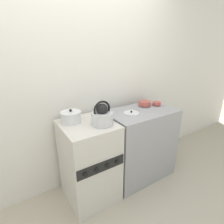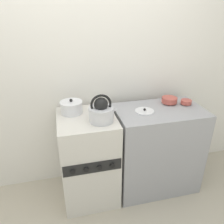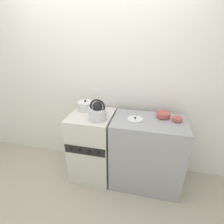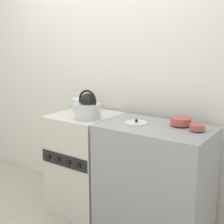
{
  "view_description": "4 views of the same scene",
  "coord_description": "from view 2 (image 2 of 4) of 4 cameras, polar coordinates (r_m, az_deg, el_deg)",
  "views": [
    {
      "loc": [
        -0.66,
        -1.22,
        1.63
      ],
      "look_at": [
        0.32,
        0.31,
        0.97
      ],
      "focal_mm": 28.0,
      "sensor_mm": 36.0,
      "label": 1
    },
    {
      "loc": [
        -0.19,
        -1.49,
        1.81
      ],
      "look_at": [
        0.23,
        0.25,
        0.96
      ],
      "focal_mm": 35.0,
      "sensor_mm": 36.0,
      "label": 2
    },
    {
      "loc": [
        0.71,
        -1.59,
        1.83
      ],
      "look_at": [
        0.27,
        0.29,
        0.97
      ],
      "focal_mm": 28.0,
      "sensor_mm": 36.0,
      "label": 3
    },
    {
      "loc": [
        1.75,
        -1.81,
        1.56
      ],
      "look_at": [
        0.31,
        0.27,
        0.98
      ],
      "focal_mm": 50.0,
      "sensor_mm": 36.0,
      "label": 4
    }
  ],
  "objects": [
    {
      "name": "wall_back",
      "position": [
        2.21,
        -8.4,
        10.55
      ],
      "size": [
        7.0,
        0.06,
        2.5
      ],
      "color": "silver",
      "rests_on": "ground_plane"
    },
    {
      "name": "counter",
      "position": [
        2.39,
        11.48,
        -9.41
      ],
      "size": [
        0.86,
        0.53,
        0.92
      ],
      "color": "#99999E",
      "rests_on": "ground_plane"
    },
    {
      "name": "loose_pot_lid",
      "position": [
        2.09,
        8.49,
        0.26
      ],
      "size": [
        0.18,
        0.18,
        0.03
      ],
      "color": "silver",
      "rests_on": "counter"
    },
    {
      "name": "ground_plane",
      "position": [
        2.35,
        -4.49,
        -24.94
      ],
      "size": [
        12.0,
        12.0,
        0.0
      ],
      "primitive_type": "plane",
      "color": "#B2A893"
    },
    {
      "name": "cooking_pot",
      "position": [
        2.07,
        -10.53,
        1.24
      ],
      "size": [
        0.21,
        0.21,
        0.14
      ],
      "color": "silver",
      "rests_on": "stove"
    },
    {
      "name": "kettle",
      "position": [
        1.88,
        -2.77,
        0.12
      ],
      "size": [
        0.27,
        0.22,
        0.25
      ],
      "color": "silver",
      "rests_on": "stove"
    },
    {
      "name": "enamel_bowl",
      "position": [
        2.31,
        14.75,
        3.04
      ],
      "size": [
        0.16,
        0.16,
        0.06
      ],
      "color": "#B75147",
      "rests_on": "counter"
    },
    {
      "name": "stove",
      "position": [
        2.24,
        -6.12,
        -11.87
      ],
      "size": [
        0.53,
        0.59,
        0.91
      ],
      "color": "beige",
      "rests_on": "ground_plane"
    },
    {
      "name": "small_ceramic_bowl",
      "position": [
        2.34,
        18.8,
        2.5
      ],
      "size": [
        0.11,
        0.11,
        0.05
      ],
      "color": "#B75147",
      "rests_on": "counter"
    }
  ]
}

